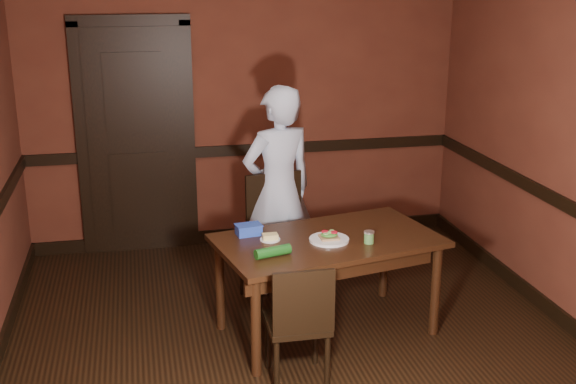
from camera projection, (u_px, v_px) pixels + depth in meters
name	position (u px, v px, depth m)	size (l,w,h in m)	color
floor	(299.00, 353.00, 4.94)	(4.00, 4.50, 0.01)	black
wall_back	(245.00, 102.00, 6.65)	(4.00, 0.02, 2.70)	#56271A
wall_front	(449.00, 327.00, 2.44)	(4.00, 0.02, 2.70)	#56271A
dado_back	(246.00, 150.00, 6.77)	(4.00, 0.03, 0.10)	black
dado_right	(574.00, 209.00, 5.08)	(0.03, 4.50, 0.10)	black
baseboard_back	(247.00, 234.00, 7.01)	(4.00, 0.03, 0.12)	black
baseboard_right	(561.00, 317.00, 5.32)	(0.03, 4.50, 0.12)	black
door	(136.00, 135.00, 6.49)	(1.05, 0.07, 2.20)	black
dining_table	(327.00, 285.00, 5.14)	(1.53, 0.86, 0.72)	black
chair_far	(274.00, 242.00, 5.59)	(0.46, 0.46, 0.99)	black
chair_near	(297.00, 321.00, 4.52)	(0.38, 0.38, 0.81)	black
person	(278.00, 190.00, 5.72)	(0.61, 0.40, 1.68)	silver
sandwich_plate	(329.00, 238.00, 4.98)	(0.28, 0.28, 0.07)	white
sauce_jar	(369.00, 237.00, 4.94)	(0.07, 0.07, 0.09)	#4B7F3E
cheese_saucer	(270.00, 238.00, 5.00)	(0.14, 0.14, 0.04)	white
food_tub	(249.00, 230.00, 5.10)	(0.20, 0.15, 0.08)	blue
wrapped_veg	(273.00, 252.00, 4.70)	(0.07, 0.07, 0.25)	#164C15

